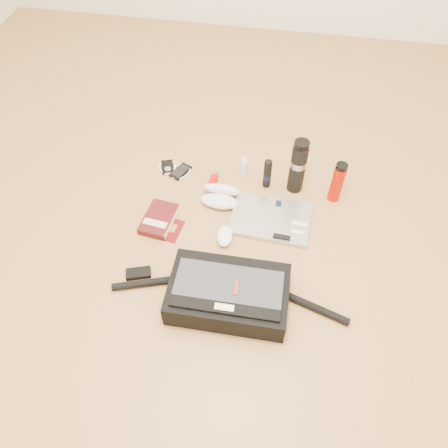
{
  "coord_description": "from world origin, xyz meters",
  "views": [
    {
      "loc": [
        0.2,
        -1.12,
        1.58
      ],
      "look_at": [
        -0.02,
        0.09,
        0.06
      ],
      "focal_mm": 35.0,
      "sensor_mm": 36.0,
      "label": 1
    }
  ],
  "objects_px": {
    "messenger_bag": "(228,294)",
    "book": "(159,219)",
    "thermos_black": "(298,166)",
    "laptop": "(271,219)",
    "thermos_red": "(337,182)"
  },
  "relations": [
    {
      "from": "laptop",
      "to": "book",
      "type": "distance_m",
      "value": 0.52
    },
    {
      "from": "thermos_black",
      "to": "thermos_red",
      "type": "distance_m",
      "value": 0.2
    },
    {
      "from": "laptop",
      "to": "book",
      "type": "bearing_deg",
      "value": -166.27
    },
    {
      "from": "messenger_bag",
      "to": "thermos_red",
      "type": "height_order",
      "value": "thermos_red"
    },
    {
      "from": "messenger_bag",
      "to": "book",
      "type": "xyz_separation_m",
      "value": [
        -0.39,
        0.36,
        -0.04
      ]
    },
    {
      "from": "messenger_bag",
      "to": "thermos_black",
      "type": "xyz_separation_m",
      "value": [
        0.22,
        0.69,
        0.09
      ]
    },
    {
      "from": "messenger_bag",
      "to": "book",
      "type": "relative_size",
      "value": 4.51
    },
    {
      "from": "thermos_black",
      "to": "laptop",
      "type": "bearing_deg",
      "value": -111.19
    },
    {
      "from": "messenger_bag",
      "to": "laptop",
      "type": "relative_size",
      "value": 2.59
    },
    {
      "from": "laptop",
      "to": "book",
      "type": "xyz_separation_m",
      "value": [
        -0.51,
        -0.1,
        0.01
      ]
    },
    {
      "from": "messenger_bag",
      "to": "laptop",
      "type": "bearing_deg",
      "value": 73.68
    },
    {
      "from": "book",
      "to": "thermos_black",
      "type": "height_order",
      "value": "thermos_black"
    },
    {
      "from": "laptop",
      "to": "thermos_red",
      "type": "xyz_separation_m",
      "value": [
        0.28,
        0.2,
        0.1
      ]
    },
    {
      "from": "thermos_red",
      "to": "thermos_black",
      "type": "bearing_deg",
      "value": 169.85
    },
    {
      "from": "messenger_bag",
      "to": "thermos_red",
      "type": "distance_m",
      "value": 0.77
    }
  ]
}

